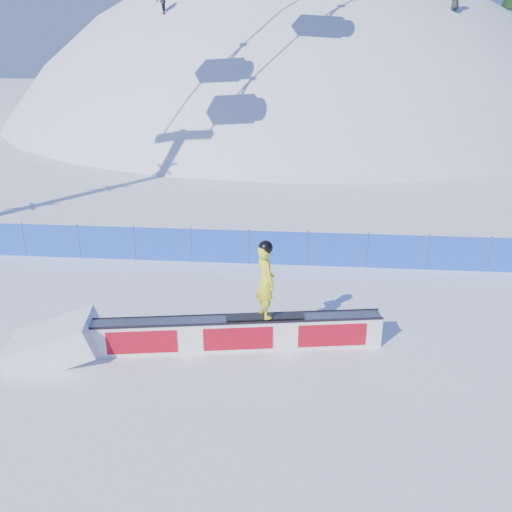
{
  "coord_description": "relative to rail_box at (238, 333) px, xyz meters",
  "views": [
    {
      "loc": [
        0.85,
        -13.63,
        7.55
      ],
      "look_at": [
        -0.41,
        0.57,
        1.86
      ],
      "focal_mm": 40.0,
      "sensor_mm": 36.0,
      "label": 1
    }
  ],
  "objects": [
    {
      "name": "snow_hill",
      "position": [
        0.72,
        43.14,
        -18.43
      ],
      "size": [
        64.0,
        64.0,
        64.0
      ],
      "color": "white",
      "rests_on": "ground"
    },
    {
      "name": "snow_ramp",
      "position": [
        -4.49,
        -0.73,
        -0.43
      ],
      "size": [
        2.48,
        1.78,
        1.42
      ],
      "primitive_type": null,
      "rotation": [
        0.0,
        -0.31,
        0.16
      ],
      "color": "white",
      "rests_on": "ground"
    },
    {
      "name": "safety_fence",
      "position": [
        0.72,
        5.64,
        0.17
      ],
      "size": [
        22.05,
        0.05,
        1.3
      ],
      "color": "blue",
      "rests_on": "ground"
    },
    {
      "name": "snowboarder",
      "position": [
        0.68,
        0.11,
        1.44
      ],
      "size": [
        1.97,
        0.82,
        2.03
      ],
      "rotation": [
        0.0,
        0.0,
        2.06
      ],
      "color": "black",
      "rests_on": "rail_box"
    },
    {
      "name": "rail_box",
      "position": [
        0.0,
        0.0,
        0.0
      ],
      "size": [
        7.26,
        1.67,
        0.87
      ],
      "rotation": [
        0.0,
        0.0,
        0.16
      ],
      "color": "white",
      "rests_on": "ground"
    },
    {
      "name": "ground",
      "position": [
        0.72,
        1.14,
        -0.43
      ],
      "size": [
        160.0,
        160.0,
        0.0
      ],
      "primitive_type": "plane",
      "color": "white",
      "rests_on": "ground"
    }
  ]
}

